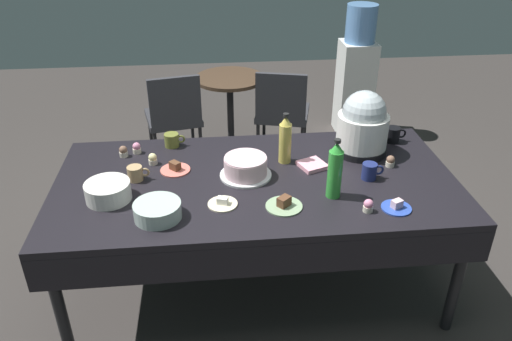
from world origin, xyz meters
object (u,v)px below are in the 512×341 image
cupcake_lemon (368,206)px  coffee_mug_olive (172,140)px  coffee_mug_navy (370,171)px  maroon_chair_right (282,109)px  dessert_plate_coral (175,169)px  dessert_plate_sage (284,204)px  cupcake_vanilla (137,148)px  coffee_mug_tan (136,173)px  potluck_table (256,188)px  coffee_mug_black (393,135)px  cupcake_berry (123,151)px  maroon_chair_left (174,114)px  slow_cooker (363,125)px  dessert_plate_cobalt (396,207)px  soda_bottle_lime_soda (335,170)px  cupcake_mint (390,161)px  soda_bottle_ginger_ale (285,140)px  ceramic_snack_bowl (108,191)px  round_cafe_table (230,101)px  frosted_layer_cake (246,167)px  cupcake_rose (153,159)px  glass_salad_bowl (158,211)px  water_cooler (356,74)px  dessert_plate_cream (223,203)px

cupcake_lemon → coffee_mug_olive: bearing=140.5°
coffee_mug_navy → maroon_chair_right: maroon_chair_right is taller
dessert_plate_coral → coffee_mug_navy: bearing=-10.4°
dessert_plate_sage → cupcake_vanilla: (-0.80, 0.67, 0.02)m
coffee_mug_tan → potluck_table: bearing=-4.5°
potluck_table → coffee_mug_black: size_ratio=16.93×
cupcake_berry → cupcake_lemon: (1.28, -0.71, 0.00)m
dessert_plate_coral → maroon_chair_left: 1.47m
slow_cooker → dessert_plate_cobalt: bearing=-89.2°
dessert_plate_cobalt → soda_bottle_lime_soda: bearing=152.6°
slow_cooker → coffee_mug_navy: 0.35m
cupcake_berry → cupcake_mint: 1.56m
soda_bottle_ginger_ale → ceramic_snack_bowl: bearing=-161.9°
cupcake_vanilla → cupcake_lemon: size_ratio=1.00×
soda_bottle_lime_soda → round_cafe_table: bearing=102.0°
cupcake_berry → coffee_mug_olive: bearing=20.9°
coffee_mug_olive → round_cafe_table: (0.43, 1.35, -0.29)m
soda_bottle_ginger_ale → round_cafe_table: 1.68m
frosted_layer_cake → cupcake_rose: bearing=160.0°
frosted_layer_cake → glass_salad_bowl: (-0.46, -0.36, -0.02)m
cupcake_lemon → coffee_mug_navy: 0.33m
potluck_table → ceramic_snack_bowl: size_ratio=9.50×
cupcake_lemon → coffee_mug_tan: bearing=160.1°
cupcake_vanilla → soda_bottle_lime_soda: size_ratio=0.21×
frosted_layer_cake → slow_cooker: slow_cooker is taller
dessert_plate_sage → soda_bottle_ginger_ale: (0.07, 0.47, 0.13)m
soda_bottle_ginger_ale → coffee_mug_navy: 0.51m
coffee_mug_black → coffee_mug_tan: size_ratio=1.07×
maroon_chair_left → maroon_chair_right: bearing=0.0°
dessert_plate_coral → dessert_plate_cobalt: bearing=-24.1°
ceramic_snack_bowl → coffee_mug_tan: (0.12, 0.19, -0.01)m
dessert_plate_sage → coffee_mug_tan: 0.84m
glass_salad_bowl → maroon_chair_right: (0.89, 1.90, -0.30)m
coffee_mug_navy → coffee_mug_tan: size_ratio=1.01×
slow_cooker → water_cooler: 1.97m
dessert_plate_cream → coffee_mug_olive: bearing=112.2°
cupcake_vanilla → soda_bottle_lime_soda: 1.22m
dessert_plate_sage → water_cooler: 2.65m
coffee_mug_tan → cupcake_rose: bearing=65.8°
dessert_plate_cream → glass_salad_bowl: bearing=-165.7°
cupcake_berry → round_cafe_table: (0.71, 1.46, -0.28)m
potluck_table → soda_bottle_lime_soda: (0.38, -0.22, 0.21)m
glass_salad_bowl → round_cafe_table: glass_salad_bowl is taller
cupcake_lemon → coffee_mug_black: bearing=62.8°
cupcake_rose → water_cooler: 2.59m
cupcake_vanilla → cupcake_rose: bearing=-54.6°
soda_bottle_lime_soda → maroon_chair_right: soda_bottle_lime_soda is taller
frosted_layer_cake → cupcake_berry: 0.77m
water_cooler → cupcake_vanilla: bearing=-136.7°
potluck_table → coffee_mug_navy: 0.63m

